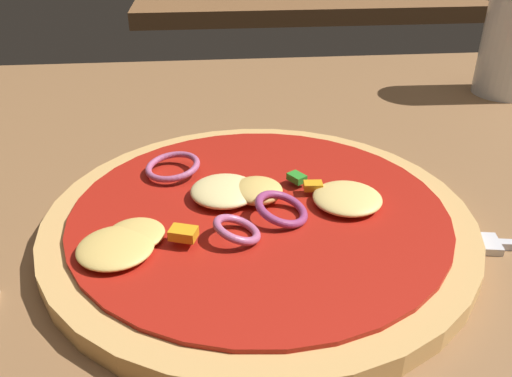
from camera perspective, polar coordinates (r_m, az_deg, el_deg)
The scene contains 2 objects.
dining_table at distance 0.36m, azimuth 5.29°, elevation -7.46°, with size 1.18×0.85×0.03m.
pizza at distance 0.35m, azimuth 0.10°, elevation -3.23°, with size 0.28×0.28×0.03m.
Camera 1 is at (-0.06, -0.28, 0.23)m, focal length 36.96 mm.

